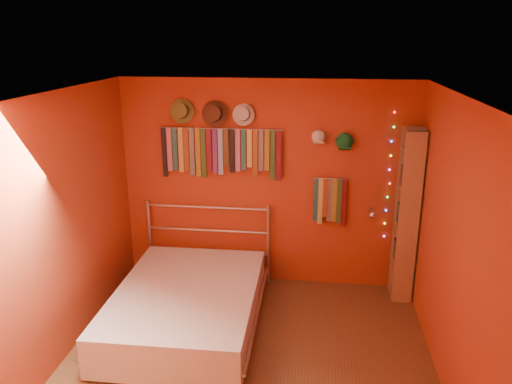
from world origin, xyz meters
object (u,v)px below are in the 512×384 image
at_px(tie_rack, 220,150).
at_px(bookshelf, 411,215).
at_px(reading_lamp, 372,214).
at_px(bed, 187,305).

distance_m(tie_rack, bookshelf, 2.31).
bearing_deg(tie_rack, reading_lamp, -6.10).
height_order(tie_rack, bed, tie_rack).
distance_m(tie_rack, reading_lamp, 1.90).
relative_size(reading_lamp, bookshelf, 0.17).
height_order(reading_lamp, bookshelf, bookshelf).
relative_size(tie_rack, bed, 0.69).
bearing_deg(bookshelf, bed, -158.38).
bearing_deg(reading_lamp, bed, -155.03).
relative_size(bookshelf, bed, 0.95).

